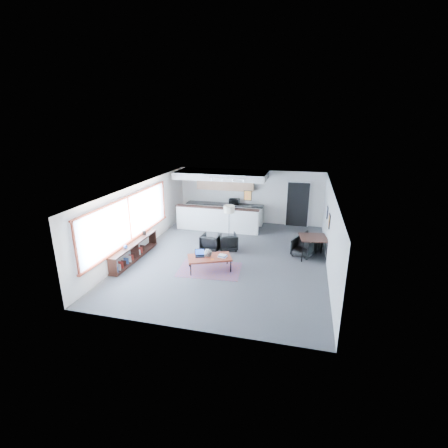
% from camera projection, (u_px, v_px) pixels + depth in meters
% --- Properties ---
extents(room, '(7.02, 9.02, 2.62)m').
position_uv_depth(room, '(229.00, 224.00, 11.69)').
color(room, '#464648').
rests_on(room, ground).
extents(window, '(0.10, 5.95, 1.66)m').
position_uv_depth(window, '(129.00, 220.00, 11.62)').
color(window, '#8CBFFF').
rests_on(window, room).
extents(console, '(0.35, 3.00, 0.80)m').
position_uv_depth(console, '(134.00, 251.00, 11.79)').
color(console, black).
rests_on(console, floor).
extents(kitchenette, '(4.20, 1.96, 2.60)m').
position_uv_depth(kitchenette, '(222.00, 197.00, 15.37)').
color(kitchenette, white).
rests_on(kitchenette, floor).
extents(doorway, '(1.10, 0.12, 2.15)m').
position_uv_depth(doorway, '(298.00, 204.00, 15.31)').
color(doorway, black).
rests_on(doorway, room).
extents(track_light, '(1.60, 0.07, 0.15)m').
position_uv_depth(track_light, '(227.00, 179.00, 13.48)').
color(track_light, silver).
rests_on(track_light, room).
extents(wall_art_lower, '(0.03, 0.38, 0.48)m').
position_uv_depth(wall_art_lower, '(329.00, 221.00, 11.18)').
color(wall_art_lower, black).
rests_on(wall_art_lower, room).
extents(wall_art_upper, '(0.03, 0.34, 0.44)m').
position_uv_depth(wall_art_upper, '(327.00, 212.00, 12.40)').
color(wall_art_upper, black).
rests_on(wall_art_upper, room).
extents(kilim_rug, '(2.21, 1.60, 0.01)m').
position_uv_depth(kilim_rug, '(210.00, 269.00, 11.08)').
color(kilim_rug, '#663B4F').
rests_on(kilim_rug, floor).
extents(coffee_table, '(1.64, 1.30, 0.47)m').
position_uv_depth(coffee_table, '(209.00, 258.00, 10.94)').
color(coffee_table, maroon).
rests_on(coffee_table, floor).
extents(laptop, '(0.38, 0.34, 0.22)m').
position_uv_depth(laptop, '(200.00, 254.00, 11.00)').
color(laptop, black).
rests_on(laptop, coffee_table).
extents(ceramic_pot, '(0.27, 0.27, 0.27)m').
position_uv_depth(ceramic_pot, '(208.00, 253.00, 10.91)').
color(ceramic_pot, gray).
rests_on(ceramic_pot, coffee_table).
extents(book_stack, '(0.33, 0.28, 0.09)m').
position_uv_depth(book_stack, '(223.00, 256.00, 10.91)').
color(book_stack, silver).
rests_on(book_stack, coffee_table).
extents(coaster, '(0.13, 0.13, 0.01)m').
position_uv_depth(coaster, '(212.00, 259.00, 10.75)').
color(coaster, '#E5590C').
rests_on(coaster, coffee_table).
extents(armchair_left, '(0.73, 0.68, 0.71)m').
position_uv_depth(armchair_left, '(211.00, 242.00, 12.60)').
color(armchair_left, black).
rests_on(armchair_left, floor).
extents(armchair_right, '(0.90, 0.88, 0.71)m').
position_uv_depth(armchair_right, '(228.00, 241.00, 12.67)').
color(armchair_right, black).
rests_on(armchair_right, floor).
extents(floor_lamp, '(0.54, 0.54, 1.57)m').
position_uv_depth(floor_lamp, '(229.00, 210.00, 13.17)').
color(floor_lamp, black).
rests_on(floor_lamp, floor).
extents(dining_table, '(1.10, 1.10, 0.81)m').
position_uv_depth(dining_table, '(313.00, 239.00, 11.83)').
color(dining_table, black).
rests_on(dining_table, floor).
extents(dining_chair_near, '(0.76, 0.74, 0.61)m').
position_uv_depth(dining_chair_near, '(303.00, 248.00, 12.11)').
color(dining_chair_near, black).
rests_on(dining_chair_near, floor).
extents(dining_chair_far, '(0.76, 0.74, 0.62)m').
position_uv_depth(dining_chair_far, '(312.00, 242.00, 12.70)').
color(dining_chair_far, black).
rests_on(dining_chair_far, floor).
extents(microwave, '(0.51, 0.30, 0.34)m').
position_uv_depth(microwave, '(234.00, 201.00, 15.75)').
color(microwave, black).
rests_on(microwave, kitchenette).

